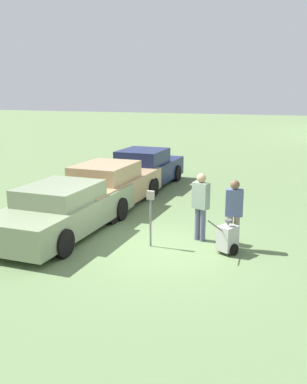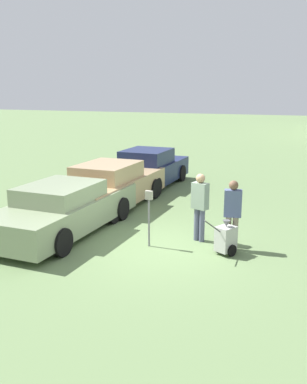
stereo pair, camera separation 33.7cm
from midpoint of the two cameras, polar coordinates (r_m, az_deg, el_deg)
name	(u,v)px [view 1 (the left image)]	position (r m, az deg, el deg)	size (l,w,h in m)	color
ground_plane	(161,247)	(10.81, 0.06, -7.35)	(120.00, 120.00, 0.00)	#607A4C
parked_car_sage	(64,210)	(11.96, -12.62, -2.30)	(2.15, 5.14, 1.39)	gray
parked_car_tan	(108,187)	(14.29, -6.77, 0.69)	(2.10, 5.23, 1.50)	tan
parked_car_navy	(144,169)	(17.33, -1.81, 3.03)	(2.10, 4.70, 1.52)	#19234C
parking_meter	(150,208)	(10.57, -1.32, -2.17)	(0.18, 0.09, 1.43)	slate
person_worker	(201,203)	(11.03, 5.44, -1.41)	(0.47, 0.35, 1.78)	#515670
person_supervisor	(234,210)	(10.58, 9.77, -2.37)	(0.46, 0.30, 1.74)	gray
equipment_cart	(227,238)	(10.42, 8.92, -6.07)	(0.65, 0.96, 1.00)	#B2B2AD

